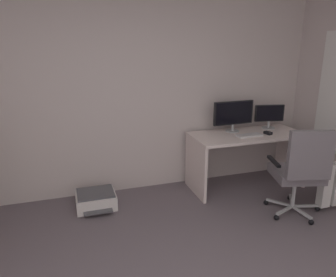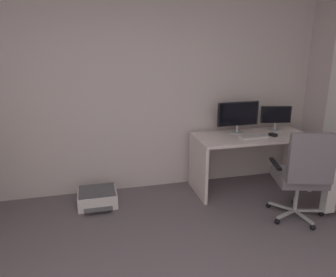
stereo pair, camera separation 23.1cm
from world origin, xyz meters
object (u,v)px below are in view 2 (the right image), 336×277
at_px(desk, 251,149).
at_px(computer_mouse, 273,135).
at_px(office_chair, 303,172).
at_px(monitor_secondary, 276,116).
at_px(keyboard, 253,137).
at_px(monitor_main, 238,115).
at_px(printer, 97,197).

relative_size(desk, computer_mouse, 14.81).
height_order(desk, office_chair, office_chair).
bearing_deg(monitor_secondary, computer_mouse, -125.18).
xyz_separation_m(keyboard, computer_mouse, (0.28, 0.00, 0.01)).
xyz_separation_m(monitor_main, printer, (-1.85, -0.15, -0.88)).
xyz_separation_m(desk, monitor_main, (-0.14, 0.16, 0.43)).
bearing_deg(keyboard, desk, 65.61).
relative_size(monitor_main, monitor_secondary, 1.41).
xyz_separation_m(monitor_main, office_chair, (0.26, -1.05, -0.41)).
xyz_separation_m(monitor_secondary, printer, (-2.40, -0.15, -0.83)).
height_order(desk, printer, desk).
bearing_deg(monitor_secondary, monitor_main, -179.98).
height_order(office_chair, printer, office_chair).
distance_m(desk, monitor_main, 0.48).
relative_size(computer_mouse, printer, 0.22).
xyz_separation_m(monitor_main, monitor_secondary, (0.55, 0.00, -0.05)).
height_order(monitor_main, office_chair, monitor_main).
relative_size(office_chair, printer, 2.25).
relative_size(monitor_main, keyboard, 1.67).
relative_size(monitor_secondary, computer_mouse, 4.02).
bearing_deg(desk, computer_mouse, -24.42).
xyz_separation_m(monitor_main, keyboard, (0.09, -0.26, -0.23)).
bearing_deg(keyboard, monitor_main, 106.76).
xyz_separation_m(monitor_secondary, office_chair, (-0.29, -1.05, -0.36)).
height_order(desk, keyboard, keyboard).
xyz_separation_m(computer_mouse, printer, (-2.22, 0.12, -0.66)).
bearing_deg(office_chair, keyboard, 102.06).
distance_m(keyboard, printer, 2.05).
xyz_separation_m(monitor_secondary, computer_mouse, (-0.18, -0.26, -0.17)).
distance_m(keyboard, office_chair, 0.83).
xyz_separation_m(desk, monitor_secondary, (0.42, 0.16, 0.38)).
distance_m(monitor_main, keyboard, 0.36).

